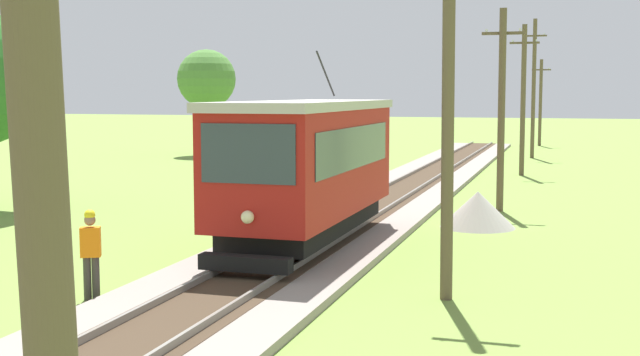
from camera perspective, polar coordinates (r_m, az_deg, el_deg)
name	(u,v)px	position (r m, az deg, el deg)	size (l,w,h in m)	color
red_tram	(307,165)	(20.70, -0.88, 0.91)	(2.60, 8.54, 4.79)	maroon
utility_pole_foreground	(35,82)	(3.77, -19.32, 6.38)	(1.40, 0.55, 7.97)	brown
utility_pole_near_tram	(448,125)	(15.69, 8.94, 3.70)	(1.40, 0.52, 6.65)	brown
utility_pole_mid	(502,108)	(28.01, 12.58, 4.77)	(1.40, 0.57, 6.81)	brown
utility_pole_far	(523,99)	(40.60, 14.02, 5.40)	(1.40, 0.56, 7.27)	brown
utility_pole_distant	(534,88)	(51.61, 14.72, 6.14)	(1.40, 0.63, 8.47)	brown
utility_pole_horizon	(540,102)	(63.74, 15.17, 5.19)	(1.40, 0.53, 6.51)	brown
gravel_pile	(478,209)	(24.84, 10.98, -2.17)	(2.24, 2.24, 1.09)	#9E998E
track_worker	(91,250)	(16.46, -15.74, -4.89)	(0.45, 0.38, 1.78)	#38332D
tree_left_far	(207,79)	(52.98, -7.94, 6.86)	(3.75, 3.75, 6.77)	#4C3823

